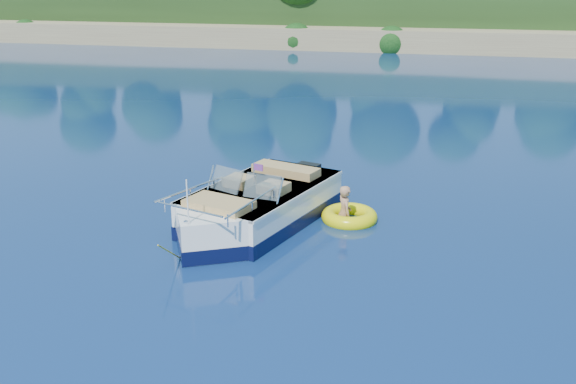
% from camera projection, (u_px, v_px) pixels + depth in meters
% --- Properties ---
extents(ground, '(160.00, 160.00, 0.00)m').
position_uv_depth(ground, '(242.00, 256.00, 12.67)').
color(ground, '#091F43').
rests_on(ground, ground).
extents(shoreline, '(170.00, 59.00, 6.00)m').
position_uv_depth(shoreline, '(412.00, 13.00, 71.02)').
color(shoreline, '#8D7551').
rests_on(shoreline, ground).
extents(motorboat, '(3.11, 5.59, 1.92)m').
position_uv_depth(motorboat, '(253.00, 211.00, 14.04)').
color(motorboat, white).
rests_on(motorboat, ground).
extents(tow_tube, '(1.52, 1.52, 0.34)m').
position_uv_depth(tow_tube, '(349.00, 217.00, 14.48)').
color(tow_tube, '#F4E708').
rests_on(tow_tube, ground).
extents(boy, '(0.64, 0.80, 1.43)m').
position_uv_depth(boy, '(344.00, 221.00, 14.46)').
color(boy, tan).
rests_on(boy, ground).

